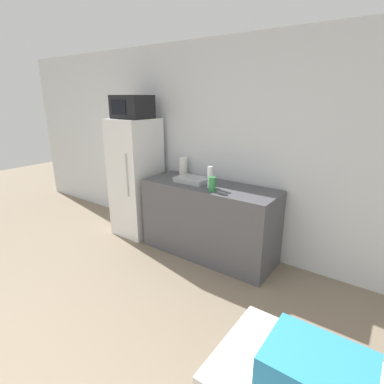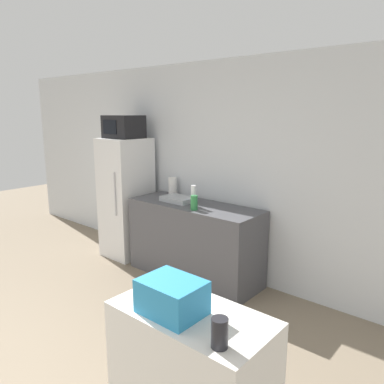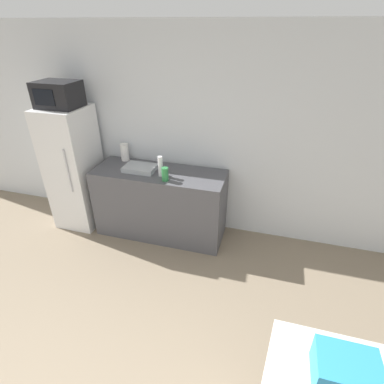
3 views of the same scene
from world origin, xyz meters
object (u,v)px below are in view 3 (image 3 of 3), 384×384
at_px(refrigerator, 74,169).
at_px(bottle_short, 165,174).
at_px(microwave, 58,94).
at_px(bottle_tall, 160,166).
at_px(paper_towel_roll, 125,152).
at_px(basket, 346,372).

distance_m(refrigerator, bottle_short, 1.40).
xyz_separation_m(refrigerator, microwave, (-0.00, -0.00, 0.98)).
height_order(bottle_tall, bottle_short, bottle_tall).
bearing_deg(paper_towel_roll, bottle_short, -29.88).
bearing_deg(refrigerator, microwave, -108.62).
bearing_deg(bottle_tall, basket, -51.58).
bearing_deg(microwave, bottle_short, -6.52).
distance_m(refrigerator, paper_towel_roll, 0.73).
bearing_deg(basket, bottle_short, 128.17).
distance_m(bottle_tall, bottle_short, 0.15).
relative_size(refrigerator, bottle_short, 10.09).
bearing_deg(bottle_short, microwave, 173.48).
relative_size(bottle_short, paper_towel_roll, 0.71).
bearing_deg(microwave, paper_towel_roll, 22.11).
height_order(bottle_short, basket, basket).
bearing_deg(basket, microwave, 143.59).
height_order(bottle_tall, basket, basket).
xyz_separation_m(bottle_tall, basket, (1.70, -2.14, 0.17)).
distance_m(microwave, bottle_short, 1.60).
relative_size(bottle_tall, bottle_short, 1.54).
height_order(refrigerator, bottle_tall, refrigerator).
distance_m(microwave, bottle_tall, 1.49).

